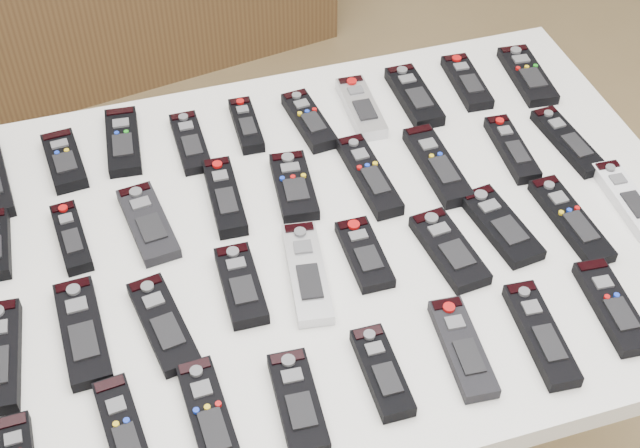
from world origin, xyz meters
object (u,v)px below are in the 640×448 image
object	(u,v)px
remote_14	(294,186)
remote_32	(298,402)
remote_6	(361,108)
remote_22	(241,285)
remote_24	(364,254)
remote_31	(210,418)
remote_13	(225,197)
remote_26	(501,226)
remote_21	(163,324)
remote_25	(449,250)
remote_18	(568,141)
remote_3	(190,142)
remote_11	(71,237)
remote_12	(148,223)
table	(320,257)
remote_16	(437,165)
remote_15	(369,176)
remote_33	(382,372)
remote_2	(123,141)
remote_4	(246,125)
remote_27	(571,220)
remote_7	(414,96)
remote_1	(64,161)
remote_23	(307,273)
remote_28	(627,199)
remote_5	(309,121)
remote_17	(512,149)
remote_34	(463,348)
remote_36	(612,306)
remote_9	(527,75)
remote_35	(541,334)
remote_30	(125,433)
remote_8	(467,82)

from	to	relation	value
remote_14	remote_32	world-z (taller)	same
remote_6	remote_14	xyz separation A→B (m)	(-0.18, -0.17, -0.00)
remote_22	remote_24	distance (m)	0.20
remote_31	remote_22	bearing A→B (deg)	63.91
remote_13	remote_26	xyz separation A→B (m)	(0.42, -0.20, -0.00)
remote_21	remote_25	xyz separation A→B (m)	(0.46, 0.01, 0.00)
remote_18	remote_31	distance (m)	0.83
remote_24	remote_3	bearing A→B (deg)	121.52
remote_11	remote_12	bearing A→B (deg)	-6.56
table	remote_16	bearing A→B (deg)	19.46
remote_13	remote_15	world-z (taller)	same
remote_33	remote_2	bearing A→B (deg)	115.00
remote_6	remote_12	distance (m)	0.47
remote_4	remote_27	world-z (taller)	remote_4
remote_7	remote_24	distance (m)	0.42
remote_3	remote_4	distance (m)	0.11
remote_3	remote_22	world-z (taller)	remote_22
remote_15	remote_21	world-z (taller)	remote_15
table	remote_12	xyz separation A→B (m)	(-0.27, 0.09, 0.07)
remote_22	remote_1	bearing A→B (deg)	123.31
remote_23	remote_32	bearing A→B (deg)	-101.30
remote_2	remote_18	distance (m)	0.80
remote_14	remote_28	distance (m)	0.56
remote_11	remote_13	xyz separation A→B (m)	(0.26, 0.02, 0.00)
remote_22	remote_18	bearing A→B (deg)	15.65
remote_5	remote_16	size ratio (longest dim) A/B	0.82
remote_13	remote_31	xyz separation A→B (m)	(-0.11, -0.41, -0.00)
remote_24	remote_17	bearing A→B (deg)	26.62
remote_28	remote_34	world-z (taller)	same
remote_12	remote_26	world-z (taller)	same
remote_2	remote_7	distance (m)	0.55
remote_32	remote_23	bearing A→B (deg)	74.03
remote_27	remote_36	size ratio (longest dim) A/B	1.13
remote_27	remote_32	size ratio (longest dim) A/B	1.23
remote_14	remote_21	world-z (taller)	remote_14
remote_9	remote_35	distance (m)	0.64
remote_26	remote_33	distance (m)	0.36
remote_1	remote_14	bearing A→B (deg)	-31.15
remote_17	remote_18	distance (m)	0.11
remote_12	remote_14	world-z (taller)	remote_14
remote_17	remote_28	world-z (taller)	same
remote_15	remote_16	size ratio (longest dim) A/B	1.00
remote_23	remote_30	world-z (taller)	remote_30
remote_27	remote_32	xyz separation A→B (m)	(-0.53, -0.21, 0.00)
table	remote_36	world-z (taller)	remote_36
remote_7	remote_27	xyz separation A→B (m)	(0.13, -0.38, -0.00)
remote_11	remote_16	world-z (taller)	remote_16
remote_7	remote_18	world-z (taller)	remote_7
remote_18	remote_33	bearing A→B (deg)	-147.09
remote_8	remote_13	bearing A→B (deg)	-157.58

